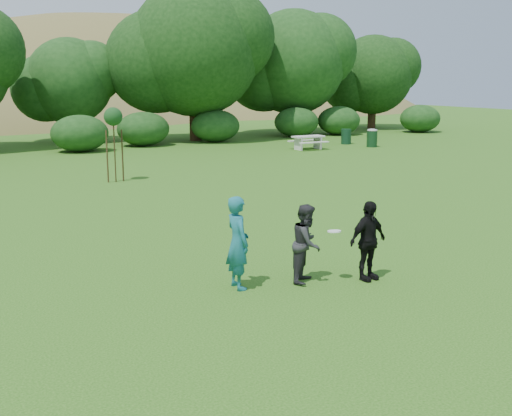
{
  "coord_description": "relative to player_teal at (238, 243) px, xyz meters",
  "views": [
    {
      "loc": [
        -7.02,
        -9.18,
        3.99
      ],
      "look_at": [
        0.0,
        3.0,
        1.1
      ],
      "focal_mm": 45.0,
      "sensor_mm": 36.0,
      "label": 1
    }
  ],
  "objects": [
    {
      "name": "player_grey",
      "position": [
        1.37,
        -0.32,
        -0.12
      ],
      "size": [
        0.96,
        0.94,
        1.56
      ],
      "primitive_type": "imported",
      "rotation": [
        0.0,
        0.0,
        0.72
      ],
      "color": "#29292C",
      "rests_on": "ground"
    },
    {
      "name": "trash_can_lidded",
      "position": [
        18.62,
        18.25,
        -0.36
      ],
      "size": [
        0.6,
        0.6,
        1.05
      ],
      "color": "#13361C",
      "rests_on": "ground"
    },
    {
      "name": "sapling",
      "position": [
        1.93,
        13.49,
        1.52
      ],
      "size": [
        0.7,
        0.7,
        2.85
      ],
      "color": "#352715",
      "rests_on": "ground"
    },
    {
      "name": "trash_can_near",
      "position": [
        18.33,
        20.27,
        -0.45
      ],
      "size": [
        0.6,
        0.6,
        0.9
      ],
      "primitive_type": "cylinder",
      "color": "#133522",
      "rests_on": "ground"
    },
    {
      "name": "ground",
      "position": [
        1.44,
        -1.2,
        -0.9
      ],
      "size": [
        120.0,
        120.0,
        0.0
      ],
      "primitive_type": "plane",
      "color": "#19470C",
      "rests_on": "ground"
    },
    {
      "name": "frisbee",
      "position": [
        1.8,
        -0.63,
        0.14
      ],
      "size": [
        0.27,
        0.27,
        0.05
      ],
      "color": "white",
      "rests_on": "ground"
    },
    {
      "name": "player_black",
      "position": [
        2.47,
        -0.84,
        -0.1
      ],
      "size": [
        0.98,
        0.51,
        1.6
      ],
      "primitive_type": "imported",
      "rotation": [
        0.0,
        0.0,
        0.13
      ],
      "color": "black",
      "rests_on": "ground"
    },
    {
      "name": "tree_row",
      "position": [
        4.67,
        27.49,
        3.98
      ],
      "size": [
        53.92,
        10.38,
        9.62
      ],
      "color": "#3A2616",
      "rests_on": "ground"
    },
    {
      "name": "player_teal",
      "position": [
        0.0,
        0.0,
        0.0
      ],
      "size": [
        0.48,
        0.68,
        1.8
      ],
      "primitive_type": "imported",
      "rotation": [
        0.0,
        0.0,
        1.5
      ],
      "color": "#18606E",
      "rests_on": "ground"
    },
    {
      "name": "picnic_table",
      "position": [
        14.7,
        19.0,
        -0.38
      ],
      "size": [
        1.8,
        1.48,
        0.76
      ],
      "color": "beige",
      "rests_on": "ground"
    }
  ]
}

